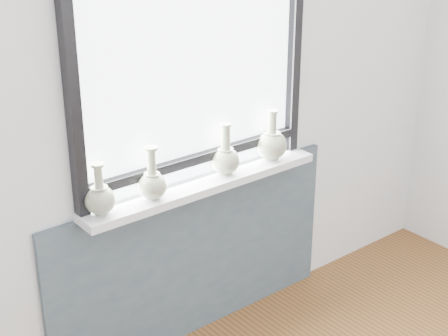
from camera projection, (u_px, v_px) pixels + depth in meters
back_wall at (190, 97)px, 3.24m from camera, size 3.60×0.02×2.60m
apron_panel at (196, 259)px, 3.56m from camera, size 1.70×0.03×0.86m
windowsill at (203, 184)px, 3.33m from camera, size 1.32×0.18×0.04m
window at (194, 69)px, 3.16m from camera, size 1.30×0.06×1.05m
vase_a at (100, 198)px, 2.97m from camera, size 0.14×0.14×0.24m
vase_b at (152, 183)px, 3.11m from camera, size 0.13×0.13×0.25m
vase_c at (226, 158)px, 3.38m from camera, size 0.14×0.14×0.26m
vase_d at (272, 143)px, 3.55m from camera, size 0.16×0.16×0.27m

